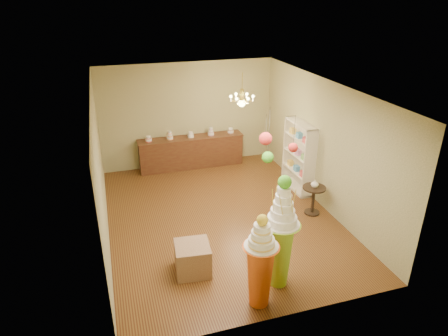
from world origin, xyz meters
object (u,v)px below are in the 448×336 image
object	(u,v)px
pedestal_green	(281,241)
pedestal_orange	(260,268)
sideboard	(191,151)
round_table	(313,196)

from	to	relation	value
pedestal_green	pedestal_orange	xyz separation A→B (m)	(-0.51, -0.36, -0.17)
sideboard	round_table	xyz separation A→B (m)	(2.10, -3.46, -0.04)
pedestal_green	round_table	distance (m)	2.71
pedestal_orange	pedestal_green	bearing A→B (deg)	35.29
sideboard	pedestal_orange	bearing A→B (deg)	-91.74
round_table	sideboard	bearing A→B (deg)	121.29
pedestal_green	sideboard	size ratio (longest dim) A/B	0.70
sideboard	round_table	distance (m)	4.04
pedestal_orange	sideboard	distance (m)	5.83
pedestal_green	pedestal_orange	size ratio (longest dim) A/B	1.25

